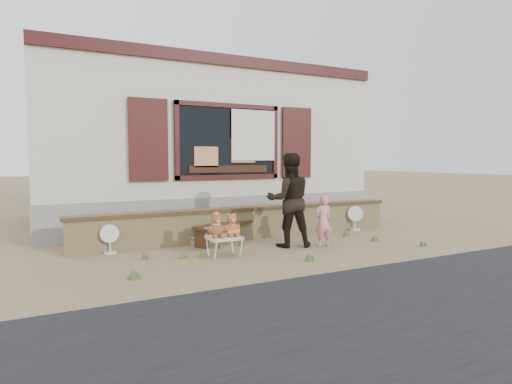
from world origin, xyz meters
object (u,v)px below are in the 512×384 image
teddy_bear_right (232,224)px  adult (289,200)px  folding_chair (224,238)px  teddy_bear_left (216,225)px  child (323,221)px  bench (227,228)px

teddy_bear_right → adult: size_ratio=0.23×
folding_chair → teddy_bear_right: teddy_bear_right is taller
teddy_bear_left → child: (2.11, -0.13, -0.05)m
folding_chair → child: (1.97, -0.13, 0.19)m
teddy_bear_left → child: 2.12m
teddy_bear_left → teddy_bear_right: size_ratio=1.03×
folding_chair → adult: (1.40, 0.17, 0.58)m
teddy_bear_left → bench: bearing=59.9°
bench → child: 1.89m
teddy_bear_left → adult: size_ratio=0.24×
teddy_bear_right → adult: (1.26, 0.17, 0.35)m
folding_chair → teddy_bear_left: (-0.14, 0.00, 0.24)m
child → teddy_bear_left: bearing=-0.7°
folding_chair → teddy_bear_right: (0.14, -0.00, 0.23)m
adult → teddy_bear_left: bearing=23.8°
teddy_bear_left → child: bearing=-1.9°
child → adult: size_ratio=0.55×
bench → teddy_bear_right: size_ratio=3.86×
teddy_bear_left → folding_chair: bearing=-0.0°
adult → bench: bearing=-26.8°
teddy_bear_left → adult: (1.54, 0.16, 0.34)m
bench → adult: (0.89, -0.88, 0.59)m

